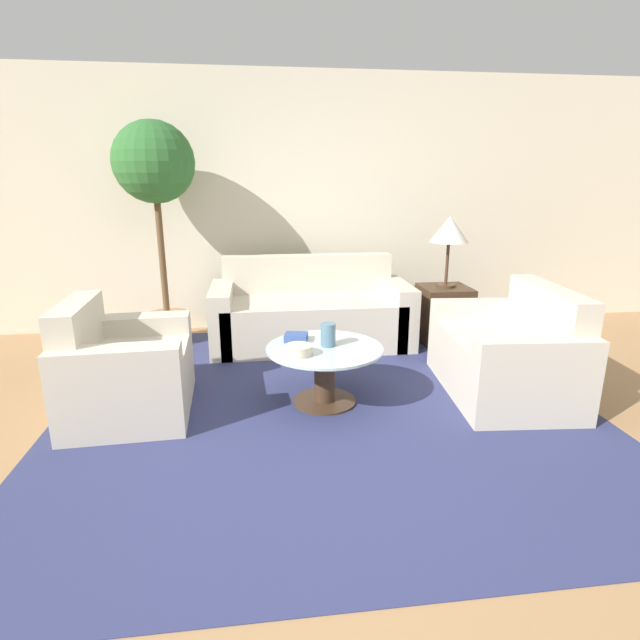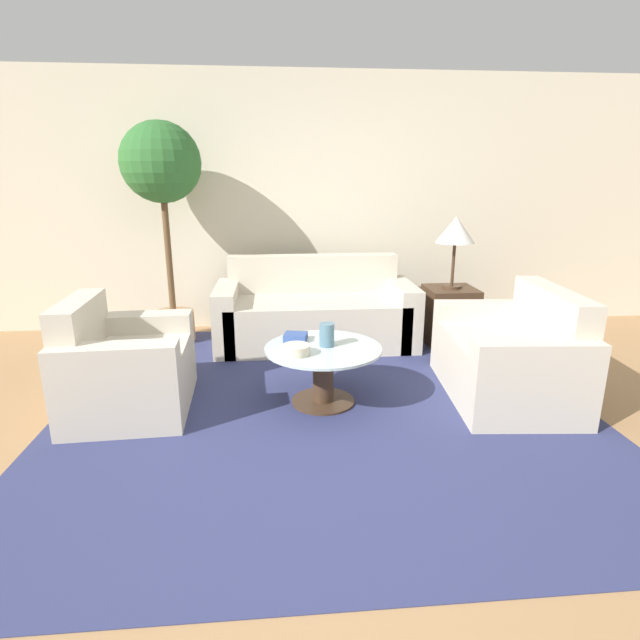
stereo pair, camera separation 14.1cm
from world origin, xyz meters
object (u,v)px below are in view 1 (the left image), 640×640
at_px(potted_plant, 156,182).
at_px(book_stack, 296,337).
at_px(loveseat, 511,357).
at_px(table_lamp, 449,231).
at_px(vase, 328,335).
at_px(sofa_main, 310,314).
at_px(coffee_table, 325,367).
at_px(armchair, 121,374).
at_px(bowl, 299,350).

distance_m(potted_plant, book_stack, 2.09).
xyz_separation_m(loveseat, table_lamp, (-0.05, 1.24, 0.80)).
bearing_deg(potted_plant, vase, -48.19).
height_order(sofa_main, loveseat, sofa_main).
distance_m(sofa_main, book_stack, 1.25).
distance_m(table_lamp, book_stack, 1.98).
distance_m(coffee_table, potted_plant, 2.40).
bearing_deg(coffee_table, armchair, 178.68).
xyz_separation_m(loveseat, vase, (-1.38, 0.02, 0.22)).
distance_m(armchair, vase, 1.44).
height_order(coffee_table, vase, vase).
relative_size(loveseat, table_lamp, 1.88).
bearing_deg(potted_plant, bowl, -55.86).
xyz_separation_m(loveseat, potted_plant, (-2.74, 1.54, 1.25)).
height_order(armchair, vase, armchair).
bearing_deg(loveseat, book_stack, -91.15).
bearing_deg(table_lamp, bowl, -138.25).
distance_m(loveseat, bowl, 1.62).
xyz_separation_m(loveseat, book_stack, (-1.59, 0.16, 0.17)).
relative_size(table_lamp, vase, 4.08).
bearing_deg(vase, loveseat, -0.69).
bearing_deg(coffee_table, loveseat, 0.30).
bearing_deg(loveseat, table_lamp, -172.87).
distance_m(vase, book_stack, 0.27).
xyz_separation_m(vase, book_stack, (-0.21, 0.15, -0.06)).
xyz_separation_m(vase, bowl, (-0.22, -0.16, -0.05)).
xyz_separation_m(bowl, book_stack, (0.01, 0.30, -0.01)).
bearing_deg(armchair, sofa_main, -49.53).
relative_size(sofa_main, table_lamp, 2.80).
relative_size(potted_plant, bowl, 10.93).
bearing_deg(table_lamp, armchair, -156.13).
bearing_deg(armchair, table_lamp, -68.83).
xyz_separation_m(sofa_main, coffee_table, (-0.05, -1.39, -0.01)).
bearing_deg(bowl, loveseat, 5.02).
bearing_deg(bowl, potted_plant, 124.14).
height_order(sofa_main, table_lamp, table_lamp).
bearing_deg(armchair, bowl, -100.54).
bearing_deg(book_stack, coffee_table, -30.57).
distance_m(coffee_table, book_stack, 0.31).
bearing_deg(armchair, loveseat, -93.20).
relative_size(coffee_table, bowl, 4.37).
bearing_deg(vase, coffee_table, -139.74).
xyz_separation_m(loveseat, bowl, (-1.60, -0.14, 0.17)).
height_order(coffee_table, potted_plant, potted_plant).
xyz_separation_m(potted_plant, vase, (1.36, -1.52, -1.02)).
height_order(sofa_main, potted_plant, potted_plant).
bearing_deg(bowl, coffee_table, 34.41).
height_order(table_lamp, bowl, table_lamp).
relative_size(armchair, book_stack, 5.16).
distance_m(loveseat, coffee_table, 1.41).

